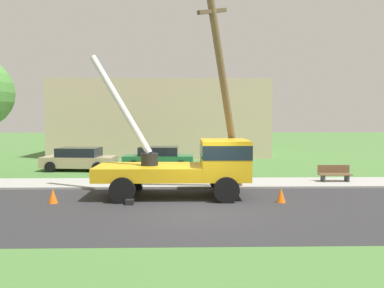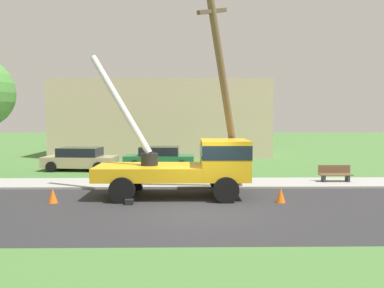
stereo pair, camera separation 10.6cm
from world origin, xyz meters
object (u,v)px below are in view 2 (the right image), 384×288
(utility_truck, at_px, (193,163))
(traffic_cone_behind, at_px, (53,196))
(parked_sedan_tan, at_px, (80,159))
(leaning_utility_pole, at_px, (224,89))
(park_bench, at_px, (335,174))
(traffic_cone_ahead, at_px, (281,195))
(parked_sedan_green, at_px, (159,158))

(utility_truck, height_order, traffic_cone_behind, utility_truck)
(parked_sedan_tan, bearing_deg, leaning_utility_pole, -39.57)
(leaning_utility_pole, height_order, park_bench, leaning_utility_pole)
(utility_truck, distance_m, leaning_utility_pole, 3.56)
(traffic_cone_behind, bearing_deg, leaning_utility_pole, 18.02)
(traffic_cone_ahead, distance_m, traffic_cone_behind, 8.73)
(traffic_cone_behind, relative_size, parked_sedan_green, 0.13)
(parked_sedan_green, bearing_deg, utility_truck, -76.91)
(traffic_cone_ahead, bearing_deg, park_bench, 48.01)
(traffic_cone_ahead, height_order, traffic_cone_behind, same)
(leaning_utility_pole, distance_m, parked_sedan_green, 9.06)
(parked_sedan_tan, xyz_separation_m, park_bench, (13.98, -4.90, -0.25))
(leaning_utility_pole, distance_m, parked_sedan_tan, 11.36)
(utility_truck, relative_size, traffic_cone_behind, 12.07)
(parked_sedan_tan, xyz_separation_m, parked_sedan_green, (4.87, 0.67, 0.00))
(utility_truck, bearing_deg, traffic_cone_behind, -167.93)
(traffic_cone_ahead, height_order, parked_sedan_green, parked_sedan_green)
(traffic_cone_ahead, height_order, parked_sedan_tan, parked_sedan_tan)
(traffic_cone_behind, xyz_separation_m, park_bench, (12.49, 4.12, 0.18))
(traffic_cone_ahead, bearing_deg, traffic_cone_behind, 179.60)
(utility_truck, bearing_deg, traffic_cone_ahead, -19.78)
(utility_truck, distance_m, parked_sedan_tan, 10.46)
(parked_sedan_green, xyz_separation_m, park_bench, (9.11, -5.57, -0.25))
(parked_sedan_tan, height_order, park_bench, parked_sedan_tan)
(traffic_cone_ahead, bearing_deg, parked_sedan_green, 118.73)
(utility_truck, xyz_separation_m, leaning_utility_pole, (1.40, 1.05, 3.10))
(leaning_utility_pole, height_order, parked_sedan_green, leaning_utility_pole)
(parked_sedan_green, relative_size, park_bench, 2.78)
(parked_sedan_green, bearing_deg, park_bench, -31.45)
(traffic_cone_behind, distance_m, park_bench, 13.15)
(utility_truck, bearing_deg, park_bench, 22.65)
(parked_sedan_green, bearing_deg, parked_sedan_tan, -172.13)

